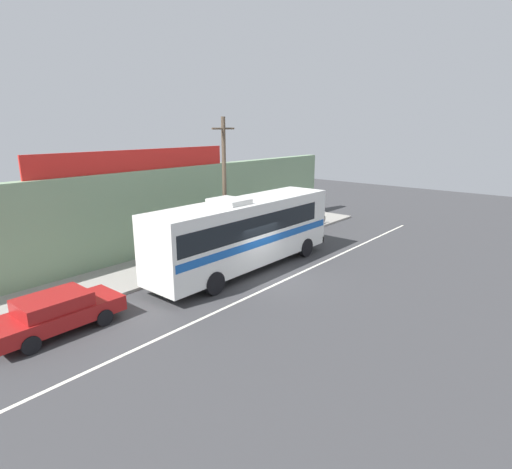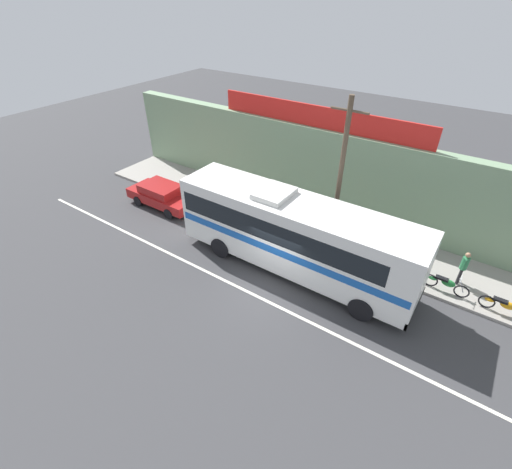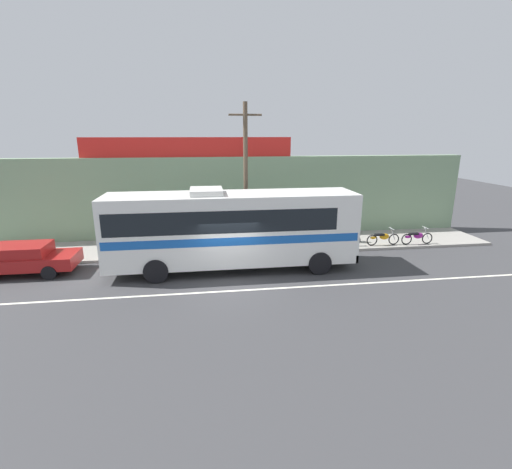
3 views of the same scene
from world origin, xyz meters
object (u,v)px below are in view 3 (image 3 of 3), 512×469
Objects in this scene: intercity_bus at (231,226)px; pedestrian_far_left at (279,227)px; motorcycle_green at (344,239)px; parked_car at (24,258)px; pedestrian_near_shop at (204,231)px; motorcycle_red at (383,238)px; motorcycle_black at (417,237)px; pedestrian_by_curb at (345,225)px; utility_pole at (246,177)px.

pedestrian_far_left is (2.92, 3.38, -0.96)m from intercity_bus.
parked_car is at bearing -174.24° from motorcycle_green.
parked_car is 8.39m from pedestrian_near_shop.
parked_car reaches higher than motorcycle_red.
pedestrian_by_curb reaches higher than motorcycle_black.
pedestrian_near_shop is (7.98, 2.55, 0.31)m from parked_car.
pedestrian_near_shop reaches higher than motorcycle_red.
pedestrian_by_curb is at bearing 66.44° from motorcycle_green.
motorcycle_green and motorcycle_red have the same top height.
parked_car is 16.07m from pedestrian_by_curb.
utility_pole reaches higher than motorcycle_black.
motorcycle_black is 1.12× the size of pedestrian_far_left.
motorcycle_green is 1.13× the size of pedestrian_far_left.
intercity_bus is at bearing -113.08° from utility_pole.
parked_car is 10.76m from utility_pole.
intercity_bus is at bearing -4.20° from parked_car.
pedestrian_by_curb is (5.74, 0.90, -2.88)m from utility_pole.
motorcycle_red is at bearing -27.81° from pedestrian_by_curb.
parked_car is 12.41m from pedestrian_far_left.
pedestrian_far_left is at bearing 12.60° from parked_car.
pedestrian_near_shop reaches higher than parked_car.
motorcycle_green is 1.19× the size of pedestrian_near_shop.
pedestrian_far_left is at bearing 167.94° from motorcycle_red.
motorcycle_black is (19.65, 1.42, -0.17)m from parked_car.
intercity_bus reaches higher than motorcycle_black.
parked_car is at bearing -162.29° from pedestrian_near_shop.
intercity_bus is 4.57m from pedestrian_far_left.
motorcycle_green is 4.18m from motorcycle_black.
utility_pole reaches higher than parked_car.
motorcycle_green is at bearing 178.66° from motorcycle_red.
parked_car reaches higher than motorcycle_green.
pedestrian_far_left is at bearing 2.17° from pedestrian_near_shop.
motorcycle_black is at bearing 11.30° from intercity_bus.
pedestrian_by_curb is (7.89, -0.08, 0.05)m from pedestrian_near_shop.
utility_pole is 3.67m from pedestrian_far_left.
pedestrian_by_curb reaches higher than pedestrian_near_shop.
parked_car is 15.56m from motorcycle_green.
pedestrian_by_curb is at bearing 25.16° from intercity_bus.
utility_pole is 4.01× the size of motorcycle_black.
motorcycle_black is (10.47, 2.09, -1.50)m from intercity_bus.
motorcycle_black is at bearing -2.70° from motorcycle_red.
intercity_bus is 6.73× the size of pedestrian_far_left.
motorcycle_black is (9.51, -0.15, -3.42)m from utility_pole.
intercity_bus is at bearing -160.44° from motorcycle_green.
motorcycle_red is at bearing -12.06° from pedestrian_far_left.
pedestrian_by_curb reaches higher than parked_car.
utility_pole reaches higher than motorcycle_red.
pedestrian_by_curb is (0.40, 0.91, 0.54)m from motorcycle_green.
intercity_bus is 7.46m from pedestrian_by_curb.
motorcycle_red is 1.96m from motorcycle_black.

